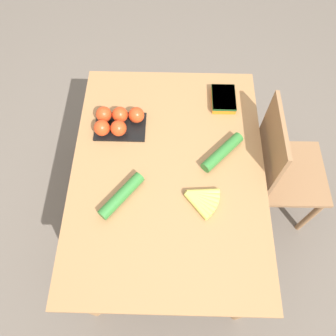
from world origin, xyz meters
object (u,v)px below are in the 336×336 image
chair (280,170)px  carrot_bag (223,99)px  banana_bunch (201,199)px  cucumber_near (222,152)px  cucumber_far (121,196)px  tomato_pack (117,121)px

chair → carrot_bag: (-0.29, -0.35, 0.26)m
banana_bunch → cucumber_near: bearing=156.0°
carrot_bag → cucumber_far: bearing=-40.7°
chair → tomato_pack: (-0.12, -0.91, 0.28)m
chair → tomato_pack: chair is taller
carrot_bag → cucumber_far: cucumber_far is taller
banana_bunch → chair: bearing=121.4°
banana_bunch → cucumber_near: size_ratio=0.75×
carrot_bag → cucumber_far: (0.59, -0.50, 0.00)m
cucumber_near → cucumber_far: size_ratio=0.95×
chair → carrot_bag: 0.52m
banana_bunch → carrot_bag: size_ratio=0.95×
cucumber_near → cucumber_far: (0.24, -0.48, 0.00)m
chair → cucumber_near: 0.46m
tomato_pack → cucumber_far: bearing=8.2°
chair → banana_bunch: size_ratio=5.60×
chair → carrot_bag: chair is taller
banana_bunch → cucumber_far: (-0.00, -0.37, 0.01)m
chair → tomato_pack: 0.96m
carrot_bag → banana_bunch: bearing=-13.0°
chair → banana_bunch: bearing=120.9°
banana_bunch → carrot_bag: (-0.59, 0.14, 0.01)m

